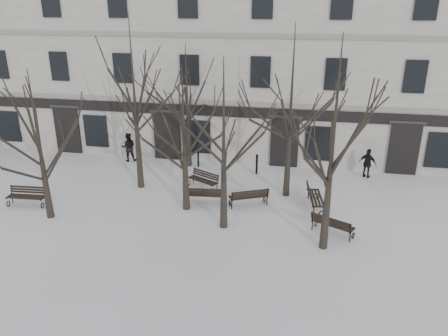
% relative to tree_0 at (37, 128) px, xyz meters
% --- Properties ---
extents(ground, '(100.00, 100.00, 0.00)m').
position_rel_tree_0_xyz_m(ground, '(6.41, 0.38, -4.14)').
color(ground, white).
rests_on(ground, ground).
extents(building, '(40.40, 10.20, 11.40)m').
position_rel_tree_0_xyz_m(building, '(6.41, 13.34, 1.38)').
color(building, beige).
rests_on(building, ground).
extents(tree_0, '(4.64, 4.64, 6.62)m').
position_rel_tree_0_xyz_m(tree_0, '(0.00, 0.00, 0.00)').
color(tree_0, black).
rests_on(tree_0, ground).
extents(tree_1, '(4.62, 4.62, 6.60)m').
position_rel_tree_0_xyz_m(tree_1, '(5.79, 1.91, -0.01)').
color(tree_1, black).
rests_on(tree_1, ground).
extents(tree_2, '(5.02, 5.02, 7.17)m').
position_rel_tree_0_xyz_m(tree_2, '(7.81, 0.53, 0.34)').
color(tree_2, black).
rests_on(tree_2, ground).
extents(tree_3, '(5.69, 5.69, 8.13)m').
position_rel_tree_0_xyz_m(tree_3, '(11.97, -0.40, 0.95)').
color(tree_3, black).
rests_on(tree_3, ground).
extents(tree_4, '(5.96, 5.96, 8.51)m').
position_rel_tree_0_xyz_m(tree_4, '(2.80, 3.92, 1.18)').
color(tree_4, black).
rests_on(tree_4, ground).
extents(tree_5, '(4.89, 4.89, 6.98)m').
position_rel_tree_0_xyz_m(tree_5, '(4.47, 7.38, 0.22)').
color(tree_5, black).
rests_on(tree_5, ground).
extents(tree_6, '(5.76, 5.76, 8.23)m').
position_rel_tree_0_xyz_m(tree_6, '(10.28, 4.30, 1.01)').
color(tree_6, black).
rests_on(tree_6, ground).
extents(bench_0, '(1.83, 0.77, 0.90)m').
position_rel_tree_0_xyz_m(bench_0, '(-1.70, 0.90, -3.65)').
color(bench_0, black).
rests_on(bench_0, ground).
extents(bench_1, '(1.91, 1.35, 0.92)m').
position_rel_tree_0_xyz_m(bench_1, '(8.61, 2.71, -3.64)').
color(bench_1, black).
rests_on(bench_1, ground).
extents(bench_2, '(1.83, 1.35, 0.88)m').
position_rel_tree_0_xyz_m(bench_2, '(12.34, 0.69, -3.66)').
color(bench_2, black).
rests_on(bench_2, ground).
extents(bench_3, '(1.79, 1.36, 0.87)m').
position_rel_tree_0_xyz_m(bench_3, '(6.03, 4.38, -3.66)').
color(bench_3, black).
rests_on(bench_3, ground).
extents(bench_4, '(1.87, 0.83, 0.91)m').
position_rel_tree_0_xyz_m(bench_4, '(6.55, 2.55, -3.64)').
color(bench_4, black).
rests_on(bench_4, ground).
extents(bench_5, '(0.96, 2.04, 0.99)m').
position_rel_tree_0_xyz_m(bench_5, '(11.61, 3.13, -3.60)').
color(bench_5, black).
rests_on(bench_5, ground).
extents(bollard_a, '(0.12, 0.12, 0.96)m').
position_rel_tree_0_xyz_m(bollard_a, '(5.06, 7.25, -3.62)').
color(bollard_a, black).
rests_on(bollard_a, ground).
extents(bollard_b, '(0.15, 0.15, 1.14)m').
position_rel_tree_0_xyz_m(bollard_b, '(8.50, 6.87, -3.53)').
color(bollard_b, black).
rests_on(bollard_b, ground).
extents(pedestrian_b, '(1.02, 0.90, 1.75)m').
position_rel_tree_0_xyz_m(pedestrian_b, '(0.72, 7.50, -4.14)').
color(pedestrian_b, black).
rests_on(pedestrian_b, ground).
extents(pedestrian_c, '(1.04, 0.81, 1.64)m').
position_rel_tree_0_xyz_m(pedestrian_c, '(14.48, 7.40, -4.14)').
color(pedestrian_c, black).
rests_on(pedestrian_c, ground).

